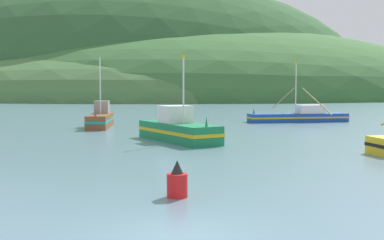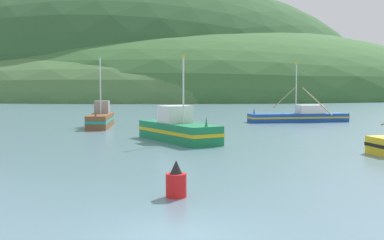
{
  "view_description": "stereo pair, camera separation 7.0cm",
  "coord_description": "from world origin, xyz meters",
  "px_view_note": "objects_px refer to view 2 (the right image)",
  "views": [
    {
      "loc": [
        -1.18,
        -12.68,
        4.07
      ],
      "look_at": [
        3.43,
        25.46,
        1.4
      ],
      "focal_mm": 44.47,
      "sensor_mm": 36.0,
      "label": 1
    },
    {
      "loc": [
        -1.11,
        -12.68,
        4.07
      ],
      "look_at": [
        3.43,
        25.46,
        1.4
      ],
      "focal_mm": 44.47,
      "sensor_mm": 36.0,
      "label": 2
    }
  ],
  "objects_px": {
    "fishing_boat_brown": "(101,119)",
    "fishing_boat_blue": "(300,116)",
    "channel_buoy": "(176,182)",
    "fishing_boat_green": "(178,130)"
  },
  "relations": [
    {
      "from": "fishing_boat_blue",
      "to": "fishing_boat_brown",
      "type": "bearing_deg",
      "value": 7.85
    },
    {
      "from": "fishing_boat_green",
      "to": "fishing_boat_blue",
      "type": "bearing_deg",
      "value": 114.42
    },
    {
      "from": "fishing_boat_green",
      "to": "channel_buoy",
      "type": "relative_size",
      "value": 6.49
    },
    {
      "from": "channel_buoy",
      "to": "fishing_boat_brown",
      "type": "bearing_deg",
      "value": 98.98
    },
    {
      "from": "fishing_boat_brown",
      "to": "fishing_boat_blue",
      "type": "bearing_deg",
      "value": 104.67
    },
    {
      "from": "fishing_boat_green",
      "to": "fishing_boat_brown",
      "type": "distance_m",
      "value": 14.91
    },
    {
      "from": "fishing_boat_brown",
      "to": "channel_buoy",
      "type": "xyz_separation_m",
      "value": [
        4.98,
        -31.54,
        -0.28
      ]
    },
    {
      "from": "fishing_boat_blue",
      "to": "fishing_boat_brown",
      "type": "distance_m",
      "value": 23.06
    },
    {
      "from": "fishing_boat_blue",
      "to": "channel_buoy",
      "type": "relative_size",
      "value": 12.11
    },
    {
      "from": "fishing_boat_green",
      "to": "fishing_boat_blue",
      "type": "relative_size",
      "value": 0.54
    }
  ]
}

